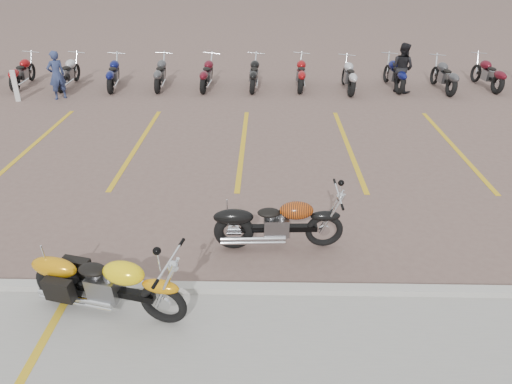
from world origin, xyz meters
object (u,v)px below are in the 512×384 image
flame_cruiser (276,224)px  person_a (56,75)px  yellow_cruiser (106,284)px  person_b (402,68)px  bollard (15,86)px

flame_cruiser → person_a: bearing=125.9°
yellow_cruiser → person_b: size_ratio=1.36×
flame_cruiser → bollard: bollard is taller
person_a → bollard: person_a is taller
bollard → person_b: bearing=6.3°
person_a → bollard: 1.35m
yellow_cruiser → flame_cruiser: (2.36, 1.71, -0.02)m
yellow_cruiser → flame_cruiser: size_ratio=1.04×
person_b → yellow_cruiser: bearing=104.4°
yellow_cruiser → bollard: bollard is taller
yellow_cruiser → person_a: (-4.67, 10.58, 0.32)m
yellow_cruiser → person_a: bearing=128.2°
person_b → flame_cruiser: bearing=110.5°
flame_cruiser → bollard: 11.94m
yellow_cruiser → person_a: size_ratio=1.44×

